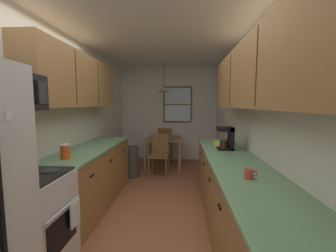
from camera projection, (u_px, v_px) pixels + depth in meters
ground_plane at (158, 200)px, 3.42m from camera, size 12.00×12.00×0.00m
wall_left at (74, 121)px, 3.38m from camera, size 0.10×9.00×2.55m
wall_right at (247, 122)px, 3.20m from camera, size 0.10×9.00×2.55m
wall_back at (169, 114)px, 5.92m from camera, size 4.40×0.10×2.55m
ceiling_slab at (157, 34)px, 3.16m from camera, size 4.40×9.00×0.08m
stove_range at (28, 224)px, 1.90m from camera, size 0.66×0.63×1.10m
microwave_over_range at (6, 92)px, 1.79m from camera, size 0.39×0.56×0.32m
counter_left at (92, 176)px, 3.25m from camera, size 0.64×2.09×0.90m
upper_cabinets_left at (77, 81)px, 3.07m from camera, size 0.33×2.17×0.75m
counter_right at (237, 202)px, 2.39m from camera, size 0.64×3.23×0.90m
upper_cabinets_right at (256, 74)px, 2.19m from camera, size 0.33×2.91×0.70m
dining_table at (164, 143)px, 5.21m from camera, size 0.85×0.86×0.72m
dining_chair_near at (160, 153)px, 4.59m from camera, size 0.43×0.43×0.90m
dining_chair_far at (165, 142)px, 5.85m from camera, size 0.42×0.42×0.90m
pendant_light at (164, 89)px, 5.07m from camera, size 0.33×0.33×0.70m
back_window at (178, 104)px, 5.81m from camera, size 0.78×0.05×0.98m
trash_bin at (131, 162)px, 4.52m from camera, size 0.31×0.31×0.65m
storage_canister at (65, 151)px, 2.50m from camera, size 0.11×0.11×0.18m
dish_towel at (75, 214)px, 2.03m from camera, size 0.02×0.16×0.24m
coffee_maker at (227, 138)px, 3.01m from camera, size 0.22×0.18×0.32m
mug_by_coffeemaker at (249, 174)px, 1.83m from camera, size 0.11×0.08×0.09m
fruit_bowl at (223, 143)px, 3.37m from camera, size 0.27×0.27×0.09m
table_serving_bowl at (161, 137)px, 5.22m from camera, size 0.17×0.17×0.06m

